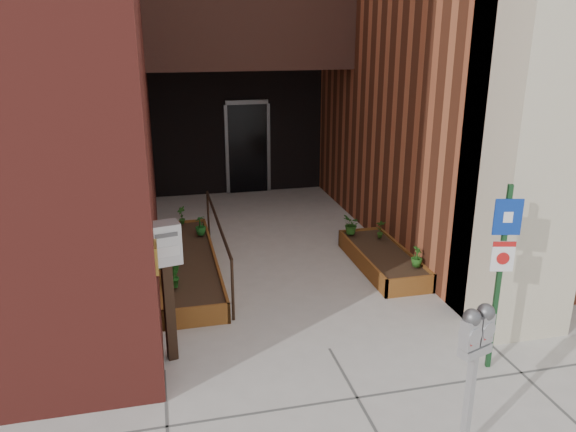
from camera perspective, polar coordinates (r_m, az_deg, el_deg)
ground at (r=7.15m, az=4.22°, el=-13.31°), size 80.00×80.00×0.00m
planter_left at (r=9.23m, az=-10.14°, el=-4.97°), size 0.90×3.60×0.30m
planter_right at (r=9.43m, az=9.56°, el=-4.40°), size 0.80×2.20×0.30m
handrail at (r=8.99m, az=-7.16°, el=-1.25°), size 0.04×3.34×0.90m
parking_meter at (r=5.27m, az=18.54°, el=-12.03°), size 0.35×0.22×1.51m
sign_post at (r=6.59m, az=20.88°, el=-4.18°), size 0.30×0.10×2.21m
payment_dropbox at (r=6.52m, az=-12.29°, el=-4.68°), size 0.39×0.32×1.72m
shrub_left_a at (r=8.17m, az=-11.93°, el=-5.61°), size 0.46×0.46×0.36m
shrub_left_b at (r=8.08m, az=-11.52°, el=-6.01°), size 0.19×0.19×0.32m
shrub_left_c at (r=10.00m, az=-8.88°, el=-0.93°), size 0.27×0.27×0.35m
shrub_left_d at (r=10.61m, az=-10.75°, el=0.08°), size 0.24×0.24×0.34m
shrub_right_a at (r=8.81m, az=12.97°, el=-4.03°), size 0.24×0.24×0.32m
shrub_right_b at (r=9.86m, az=9.39°, el=-1.30°), size 0.21×0.21×0.33m
shrub_right_c at (r=9.97m, az=6.46°, el=-0.87°), size 0.36×0.36×0.35m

